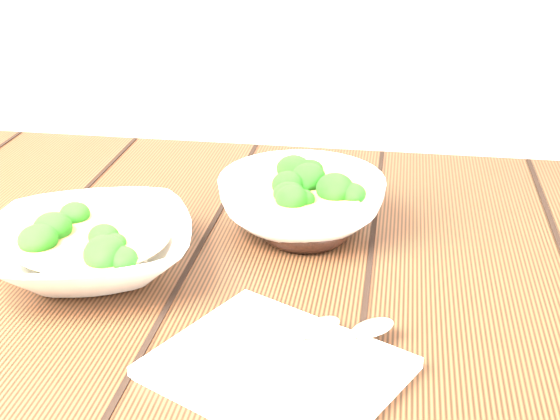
# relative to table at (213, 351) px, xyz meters

# --- Properties ---
(table) EXTENTS (1.20, 0.80, 0.75)m
(table) POSITION_rel_table_xyz_m (0.00, 0.00, 0.00)
(table) COLOR #351C0F
(table) RESTS_ON ground
(soup_bowl_front) EXTENTS (0.28, 0.28, 0.06)m
(soup_bowl_front) POSITION_rel_table_xyz_m (-0.12, -0.03, 0.15)
(soup_bowl_front) COLOR silver
(soup_bowl_front) RESTS_ON table
(soup_bowl_back) EXTENTS (0.27, 0.27, 0.07)m
(soup_bowl_back) POSITION_rel_table_xyz_m (0.09, 0.11, 0.15)
(soup_bowl_back) COLOR silver
(soup_bowl_back) RESTS_ON table
(trivet) EXTENTS (0.13, 0.13, 0.03)m
(trivet) POSITION_rel_table_xyz_m (0.10, 0.08, 0.13)
(trivet) COLOR black
(trivet) RESTS_ON table
(napkin) EXTENTS (0.26, 0.24, 0.01)m
(napkin) POSITION_rel_table_xyz_m (0.11, -0.19, 0.13)
(napkin) COLOR beige
(napkin) RESTS_ON table
(spoon_left) EXTENTS (0.11, 0.15, 0.01)m
(spoon_left) POSITION_rel_table_xyz_m (0.12, -0.16, 0.13)
(spoon_left) COLOR #B2AE9D
(spoon_left) RESTS_ON napkin
(spoon_right) EXTENTS (0.13, 0.13, 0.01)m
(spoon_right) POSITION_rel_table_xyz_m (0.17, -0.15, 0.13)
(spoon_right) COLOR #B2AE9D
(spoon_right) RESTS_ON napkin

